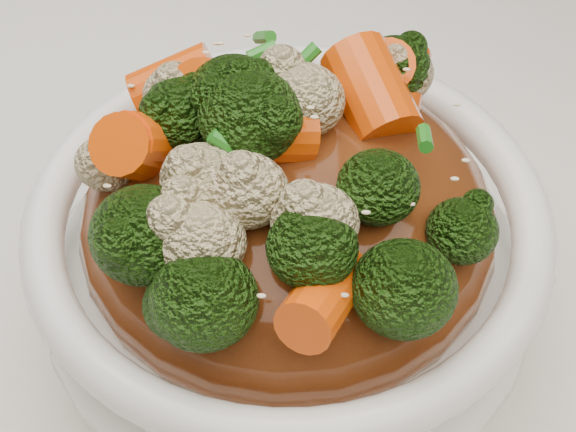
# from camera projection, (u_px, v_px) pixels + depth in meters

# --- Properties ---
(tablecloth) EXTENTS (1.20, 0.80, 0.04)m
(tablecloth) POSITION_uv_depth(u_px,v_px,m) (311.00, 407.00, 0.39)
(tablecloth) COLOR white
(tablecloth) RESTS_ON dining_table
(bowl) EXTENTS (0.23, 0.23, 0.08)m
(bowl) POSITION_uv_depth(u_px,v_px,m) (288.00, 265.00, 0.37)
(bowl) COLOR white
(bowl) RESTS_ON tablecloth
(sauce_base) EXTENTS (0.19, 0.19, 0.09)m
(sauce_base) POSITION_uv_depth(u_px,v_px,m) (288.00, 221.00, 0.35)
(sauce_base) COLOR #5F2A10
(sauce_base) RESTS_ON bowl
(carrots) EXTENTS (0.19, 0.19, 0.05)m
(carrots) POSITION_uv_depth(u_px,v_px,m) (288.00, 107.00, 0.31)
(carrots) COLOR #F14F07
(carrots) RESTS_ON sauce_base
(broccoli) EXTENTS (0.19, 0.19, 0.04)m
(broccoli) POSITION_uv_depth(u_px,v_px,m) (288.00, 109.00, 0.31)
(broccoli) COLOR black
(broccoli) RESTS_ON sauce_base
(cauliflower) EXTENTS (0.19, 0.19, 0.03)m
(cauliflower) POSITION_uv_depth(u_px,v_px,m) (288.00, 113.00, 0.31)
(cauliflower) COLOR beige
(cauliflower) RESTS_ON sauce_base
(scallions) EXTENTS (0.14, 0.14, 0.02)m
(scallions) POSITION_uv_depth(u_px,v_px,m) (288.00, 105.00, 0.31)
(scallions) COLOR #217B1C
(scallions) RESTS_ON sauce_base
(sesame_seeds) EXTENTS (0.17, 0.17, 0.01)m
(sesame_seeds) POSITION_uv_depth(u_px,v_px,m) (288.00, 105.00, 0.31)
(sesame_seeds) COLOR beige
(sesame_seeds) RESTS_ON sauce_base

